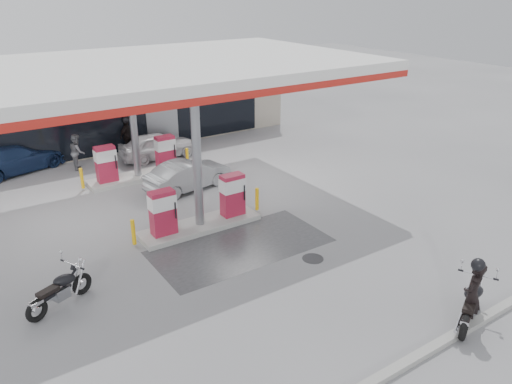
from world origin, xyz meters
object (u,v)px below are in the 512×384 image
pump_island_near (199,210)px  hatchback_silver (188,175)px  biker_main (472,295)px  parked_car_right (186,122)px  pump_island_far (137,164)px  biker_walking (127,136)px  parked_motorcycle (60,291)px  sedan_white (158,145)px  parked_car_left (14,158)px  attendant (77,152)px  main_motorcycle (471,305)px

pump_island_near → hatchback_silver: bearing=69.2°
biker_main → parked_car_right: bearing=-114.4°
pump_island_near → pump_island_far: same height
pump_island_far → biker_walking: (0.96, 3.80, 0.20)m
parked_motorcycle → sedan_white: (7.36, 10.33, 0.18)m
pump_island_near → biker_walking: bearing=84.4°
parked_motorcycle → biker_walking: biker_walking is taller
pump_island_near → parked_car_left: (-4.50, 10.00, -0.03)m
pump_island_far → parked_car_left: (-4.50, 4.00, -0.03)m
parked_motorcycle → parked_car_left: (0.91, 12.13, 0.19)m
pump_island_far → parked_car_left: size_ratio=1.10×
pump_island_far → parked_car_left: 6.02m
parked_motorcycle → biker_walking: size_ratio=1.10×
sedan_white → parked_car_left: (-6.46, 1.80, 0.01)m
parked_car_left → parked_car_right: (9.92, 2.00, -0.13)m
sedan_white → attendant: size_ratio=2.29×
biker_main → sedan_white: bearing=-104.2°
biker_main → parked_car_left: biker_main is taller
biker_walking → pump_island_near: bearing=-126.7°
attendant → biker_walking: size_ratio=0.94×
main_motorcycle → parked_motorcycle: size_ratio=1.06×
biker_main → parked_car_left: size_ratio=0.40×
parked_car_left → main_motorcycle: bearing=-175.2°
pump_island_far → sedan_white: size_ratio=1.32×
sedan_white → attendant: (-3.83, 0.60, 0.19)m
parked_car_right → parked_car_left: bearing=98.0°
main_motorcycle → hatchback_silver: bearing=73.3°
parked_car_right → biker_walking: size_ratio=2.16×
biker_main → parked_motorcycle: (-8.55, 6.74, -0.45)m
biker_main → pump_island_far: bearing=-96.2°
pump_island_near → sedan_white: bearing=76.6°
main_motorcycle → parked_car_right: size_ratio=0.54×
parked_motorcycle → hatchback_silver: size_ratio=0.52×
parked_motorcycle → sedan_white: bearing=30.2°
pump_island_near → attendant: 9.00m
pump_island_near → biker_walking: biker_walking is taller
biker_walking → parked_motorcycle: bearing=-149.2°
parked_car_left → pump_island_far: bearing=-149.4°
parked_car_left → pump_island_near: bearing=-173.6°
attendant → biker_walking: 3.01m
attendant → parked_car_right: (7.29, 3.20, -0.31)m
attendant → parked_car_right: 7.97m
pump_island_far → biker_main: size_ratio=2.75×
parked_motorcycle → parked_car_right: (10.82, 14.13, 0.06)m
biker_main → attendant: bearing=-92.3°
sedan_white → biker_walking: (-0.99, 1.60, 0.24)m
parked_motorcycle → attendant: 11.49m
biker_main → main_motorcycle: bearing=-171.3°
pump_island_near → biker_main: biker_main is taller
main_motorcycle → attendant: attendant is taller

